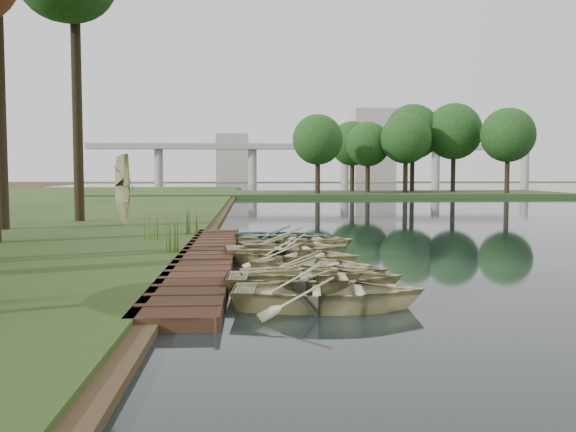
{
  "coord_description": "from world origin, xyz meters",
  "views": [
    {
      "loc": [
        -0.27,
        -18.41,
        2.69
      ],
      "look_at": [
        0.85,
        1.26,
        1.32
      ],
      "focal_mm": 40.0,
      "sensor_mm": 36.0,
      "label": 1
    }
  ],
  "objects": [
    {
      "name": "rowboat_6",
      "position": [
        1.22,
        2.0,
        0.44
      ],
      "size": [
        4.36,
        3.59,
        0.78
      ],
      "primitive_type": "imported",
      "rotation": [
        0.0,
        0.0,
        1.83
      ],
      "color": "beige",
      "rests_on": "water"
    },
    {
      "name": "building_a",
      "position": [
        30.0,
        140.0,
        9.0
      ],
      "size": [
        10.0,
        8.0,
        18.0
      ],
      "primitive_type": "cube",
      "color": "#A5A5A0",
      "rests_on": "ground"
    },
    {
      "name": "rowboat_5",
      "position": [
        0.8,
        0.59,
        0.44
      ],
      "size": [
        4.01,
        3.09,
        0.77
      ],
      "primitive_type": "imported",
      "rotation": [
        0.0,
        0.0,
        1.69
      ],
      "color": "beige",
      "rests_on": "water"
    },
    {
      "name": "ground",
      "position": [
        0.0,
        0.0,
        0.0
      ],
      "size": [
        300.0,
        300.0,
        0.0
      ],
      "primitive_type": "plane",
      "color": "#3D2F1D"
    },
    {
      "name": "reeds_3",
      "position": [
        -2.6,
        6.26,
        0.79
      ],
      "size": [
        0.6,
        0.6,
        0.98
      ],
      "primitive_type": "cone",
      "color": "#3F661E",
      "rests_on": "bank"
    },
    {
      "name": "boardwalk",
      "position": [
        -1.6,
        0.0,
        0.15
      ],
      "size": [
        1.6,
        16.0,
        0.3
      ],
      "primitive_type": "cube",
      "color": "#3A2316",
      "rests_on": "ground"
    },
    {
      "name": "rowboat_7",
      "position": [
        1.24,
        3.09,
        0.46
      ],
      "size": [
        4.64,
        3.95,
        0.81
      ],
      "primitive_type": "imported",
      "rotation": [
        0.0,
        0.0,
        1.23
      ],
      "color": "beige",
      "rests_on": "water"
    },
    {
      "name": "rowboat_1",
      "position": [
        1.08,
        -4.77,
        0.45
      ],
      "size": [
        3.96,
        2.91,
        0.79
      ],
      "primitive_type": "imported",
      "rotation": [
        0.0,
        0.0,
        1.52
      ],
      "color": "beige",
      "rests_on": "water"
    },
    {
      "name": "rowboat_3",
      "position": [
        1.27,
        -2.2,
        0.38
      ],
      "size": [
        3.83,
        3.39,
        0.66
      ],
      "primitive_type": "imported",
      "rotation": [
        0.0,
        0.0,
        1.14
      ],
      "color": "beige",
      "rests_on": "water"
    },
    {
      "name": "far_trees",
      "position": [
        4.67,
        50.0,
        6.43
      ],
      "size": [
        45.6,
        5.6,
        8.8
      ],
      "color": "black",
      "rests_on": "peninsula"
    },
    {
      "name": "rowboat_4",
      "position": [
        1.01,
        -0.69,
        0.41
      ],
      "size": [
        4.15,
        3.56,
        0.72
      ],
      "primitive_type": "imported",
      "rotation": [
        0.0,
        0.0,
        1.21
      ],
      "color": "beige",
      "rests_on": "water"
    },
    {
      "name": "rowboat_9",
      "position": [
        0.84,
        5.65,
        0.36
      ],
      "size": [
        3.51,
        2.98,
        0.62
      ],
      "primitive_type": "imported",
      "rotation": [
        0.0,
        0.0,
        1.24
      ],
      "color": "beige",
      "rests_on": "water"
    },
    {
      "name": "rowboat_2",
      "position": [
        1.2,
        -3.82,
        0.41
      ],
      "size": [
        3.72,
        2.81,
        0.73
      ],
      "primitive_type": "imported",
      "rotation": [
        0.0,
        0.0,
        1.66
      ],
      "color": "beige",
      "rests_on": "water"
    },
    {
      "name": "bridge",
      "position": [
        12.31,
        120.0,
        7.08
      ],
      "size": [
        95.9,
        4.0,
        8.6
      ],
      "color": "#A5A5A0",
      "rests_on": "ground"
    },
    {
      "name": "rowboat_8",
      "position": [
        0.97,
        4.5,
        0.42
      ],
      "size": [
        4.09,
        3.32,
        0.74
      ],
      "primitive_type": "imported",
      "rotation": [
        0.0,
        0.0,
        1.34
      ],
      "color": "teal",
      "rests_on": "water"
    },
    {
      "name": "reeds_2",
      "position": [
        -3.83,
        4.31,
        0.73
      ],
      "size": [
        0.6,
        0.6,
        0.86
      ],
      "primitive_type": "cone",
      "color": "#3F661E",
      "rests_on": "bank"
    },
    {
      "name": "peninsula",
      "position": [
        8.0,
        50.0,
        0.23
      ],
      "size": [
        50.0,
        14.0,
        0.45
      ],
      "primitive_type": "cube",
      "color": "#2C461F",
      "rests_on": "ground"
    },
    {
      "name": "building_b",
      "position": [
        -5.0,
        145.0,
        6.0
      ],
      "size": [
        8.0,
        8.0,
        12.0
      ],
      "primitive_type": "cube",
      "color": "#A5A5A0",
      "rests_on": "ground"
    },
    {
      "name": "reeds_1",
      "position": [
        -2.63,
        0.75,
        0.83
      ],
      "size": [
        0.6,
        0.6,
        1.06
      ],
      "primitive_type": "cone",
      "color": "#3F661E",
      "rests_on": "bank"
    },
    {
      "name": "stored_rowboat",
      "position": [
        -5.83,
        10.16,
        0.63
      ],
      "size": [
        3.17,
        2.27,
        0.65
      ],
      "primitive_type": "imported",
      "rotation": [
        3.14,
        0.0,
        1.57
      ],
      "color": "beige",
      "rests_on": "bank"
    },
    {
      "name": "rowboat_0",
      "position": [
        1.21,
        -6.25,
        0.44
      ],
      "size": [
        3.94,
        2.96,
        0.78
      ],
      "primitive_type": "imported",
      "rotation": [
        0.0,
        0.0,
        1.49
      ],
      "color": "beige",
      "rests_on": "water"
    }
  ]
}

